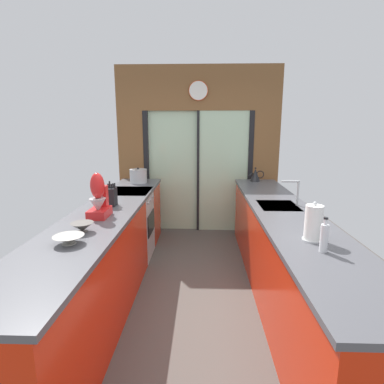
# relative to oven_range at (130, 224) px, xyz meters

# --- Properties ---
(ground_plane) EXTENTS (5.04, 7.60, 0.02)m
(ground_plane) POSITION_rel_oven_range_xyz_m (0.91, -0.65, -0.47)
(ground_plane) COLOR #4C4742
(back_wall_unit) EXTENTS (2.64, 0.12, 2.70)m
(back_wall_unit) POSITION_rel_oven_range_xyz_m (0.91, 1.15, 1.07)
(back_wall_unit) COLOR brown
(back_wall_unit) RESTS_ON ground_plane
(left_counter_run) EXTENTS (0.62, 3.80, 0.92)m
(left_counter_run) POSITION_rel_oven_range_xyz_m (-0.00, -1.12, 0.01)
(left_counter_run) COLOR red
(left_counter_run) RESTS_ON ground_plane
(right_counter_run) EXTENTS (0.62, 3.80, 0.92)m
(right_counter_run) POSITION_rel_oven_range_xyz_m (1.82, -0.95, 0.01)
(right_counter_run) COLOR red
(right_counter_run) RESTS_ON ground_plane
(sink_faucet) EXTENTS (0.19, 0.02, 0.27)m
(sink_faucet) POSITION_rel_oven_range_xyz_m (1.97, -0.70, 0.65)
(sink_faucet) COLOR #B7BABC
(sink_faucet) RESTS_ON right_counter_run
(oven_range) EXTENTS (0.60, 0.60, 0.92)m
(oven_range) POSITION_rel_oven_range_xyz_m (0.00, 0.00, 0.00)
(oven_range) COLOR #B7BABC
(oven_range) RESTS_ON ground_plane
(mixing_bowl_near) EXTENTS (0.22, 0.22, 0.06)m
(mixing_bowl_near) POSITION_rel_oven_range_xyz_m (0.02, -1.87, 0.50)
(mixing_bowl_near) COLOR gray
(mixing_bowl_near) RESTS_ON left_counter_run
(mixing_bowl_far) EXTENTS (0.18, 0.18, 0.08)m
(mixing_bowl_far) POSITION_rel_oven_range_xyz_m (0.02, -1.61, 0.51)
(mixing_bowl_far) COLOR #514C47
(mixing_bowl_far) RESTS_ON left_counter_run
(knife_block) EXTENTS (0.09, 0.14, 0.27)m
(knife_block) POSITION_rel_oven_range_xyz_m (0.02, -0.78, 0.57)
(knife_block) COLOR black
(knife_block) RESTS_ON left_counter_run
(stand_mixer) EXTENTS (0.17, 0.27, 0.42)m
(stand_mixer) POSITION_rel_oven_range_xyz_m (0.02, -1.19, 0.63)
(stand_mixer) COLOR red
(stand_mixer) RESTS_ON left_counter_run
(stock_pot) EXTENTS (0.26, 0.26, 0.23)m
(stock_pot) POSITION_rel_oven_range_xyz_m (0.02, 0.59, 0.57)
(stock_pot) COLOR #B7BABC
(stock_pot) RESTS_ON left_counter_run
(kettle) EXTENTS (0.24, 0.16, 0.22)m
(kettle) POSITION_rel_oven_range_xyz_m (1.80, 0.78, 0.56)
(kettle) COLOR black
(kettle) RESTS_ON right_counter_run
(soap_bottle) EXTENTS (0.05, 0.05, 0.24)m
(soap_bottle) POSITION_rel_oven_range_xyz_m (1.80, -1.95, 0.57)
(soap_bottle) COLOR silver
(soap_bottle) RESTS_ON right_counter_run
(paper_towel_roll) EXTENTS (0.15, 0.15, 0.30)m
(paper_towel_roll) POSITION_rel_oven_range_xyz_m (1.80, -1.74, 0.60)
(paper_towel_roll) COLOR #B7BABC
(paper_towel_roll) RESTS_ON right_counter_run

